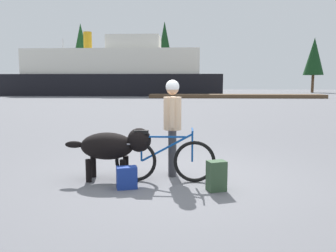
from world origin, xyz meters
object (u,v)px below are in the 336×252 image
(handbag_pannier, at_px, (127,178))
(dog, at_px, (114,146))
(backpack, at_px, (216,176))
(person_cyclist, at_px, (172,118))
(sailboat_moored, at_px, (65,91))
(ferry_boat, at_px, (115,73))
(bicycle, at_px, (164,160))

(handbag_pannier, bearing_deg, dog, 122.28)
(dog, bearing_deg, backpack, -16.82)
(handbag_pannier, bearing_deg, person_cyclist, 51.23)
(backpack, distance_m, sailboat_moored, 48.93)
(person_cyclist, height_order, dog, person_cyclist)
(person_cyclist, xyz_separation_m, backpack, (0.72, -0.90, -0.81))
(dog, xyz_separation_m, ferry_boat, (-8.29, 40.02, 2.30))
(person_cyclist, height_order, handbag_pannier, person_cyclist)
(handbag_pannier, bearing_deg, backpack, -1.38)
(bicycle, bearing_deg, backpack, -27.79)
(handbag_pannier, distance_m, ferry_boat, 41.50)
(bicycle, height_order, person_cyclist, person_cyclist)
(dog, bearing_deg, person_cyclist, 20.58)
(dog, relative_size, sailboat_moored, 0.18)
(bicycle, height_order, backpack, bicycle)
(sailboat_moored, bearing_deg, backpack, -67.66)
(person_cyclist, relative_size, handbag_pannier, 4.84)
(backpack, height_order, handbag_pannier, backpack)
(person_cyclist, distance_m, sailboat_moored, 47.83)
(ferry_boat, height_order, sailboat_moored, ferry_boat)
(ferry_boat, bearing_deg, sailboat_moored, 151.25)
(person_cyclist, bearing_deg, handbag_pannier, -128.77)
(sailboat_moored, bearing_deg, bicycle, -68.38)
(dog, distance_m, ferry_boat, 40.94)
(bicycle, bearing_deg, handbag_pannier, -144.24)
(bicycle, relative_size, backpack, 3.61)
(ferry_boat, bearing_deg, backpack, -76.13)
(ferry_boat, xyz_separation_m, sailboat_moored, (-8.59, 4.72, -2.41))
(dog, height_order, backpack, dog)
(dog, distance_m, backpack, 1.84)
(backpack, height_order, sailboat_moored, sailboat_moored)
(person_cyclist, distance_m, ferry_boat, 40.76)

